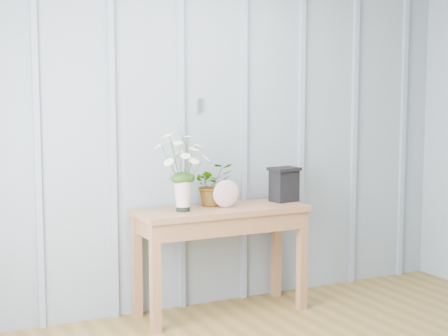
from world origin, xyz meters
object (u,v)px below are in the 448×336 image
sideboard (221,224)px  carved_box (284,184)px  felt_disc_vessel (226,194)px  daisy_vase (183,158)px

sideboard → carved_box: (0.53, 0.03, 0.24)m
felt_disc_vessel → carved_box: carved_box is taller
felt_disc_vessel → carved_box: 0.50m
sideboard → carved_box: carved_box is taller
daisy_vase → felt_disc_vessel: 0.42m
sideboard → daisy_vase: bearing=-174.9°
sideboard → daisy_vase: daisy_vase is taller
sideboard → daisy_vase: (-0.29, -0.03, 0.48)m
daisy_vase → felt_disc_vessel: (0.33, 0.01, -0.26)m
daisy_vase → felt_disc_vessel: daisy_vase is taller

